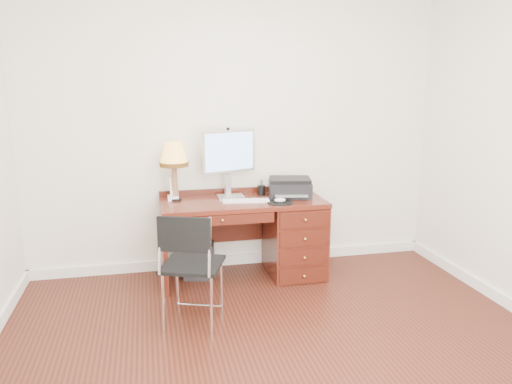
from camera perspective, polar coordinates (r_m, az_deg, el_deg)
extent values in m
plane|color=#34130B|center=(3.61, 3.03, -17.82)|extent=(4.00, 4.00, 0.00)
plane|color=silver|center=(4.84, -2.36, 6.95)|extent=(4.00, 0.00, 4.00)
cube|color=white|center=(5.12, -2.20, -7.69)|extent=(4.00, 0.03, 0.10)
cube|color=#5A1D13|center=(4.60, -1.51, -1.18)|extent=(1.50, 0.65, 0.04)
cube|color=#5A1D13|center=(4.82, 4.38, -5.20)|extent=(0.50, 0.61, 0.71)
cube|color=#5A1D13|center=(4.63, -10.43, -6.14)|extent=(0.04, 0.61, 0.71)
cube|color=#47170E|center=(4.92, -4.90, -3.56)|extent=(0.96, 0.03, 0.39)
cube|color=#47170E|center=(4.29, -3.87, -3.20)|extent=(0.91, 0.03, 0.09)
sphere|color=#BF8C3F|center=(4.52, 5.61, -6.45)|extent=(0.03, 0.03, 0.03)
cube|color=silver|center=(4.72, -2.92, -0.49)|extent=(0.28, 0.24, 0.02)
cube|color=silver|center=(4.75, -3.05, 0.91)|extent=(0.06, 0.05, 0.20)
cube|color=silver|center=(4.67, -3.05, 4.67)|extent=(0.53, 0.22, 0.39)
cube|color=#4C8CF2|center=(4.65, -3.00, 4.63)|extent=(0.48, 0.17, 0.35)
cube|color=white|center=(4.54, -1.17, -1.00)|extent=(0.43, 0.18, 0.02)
cylinder|color=black|center=(4.50, 2.76, -1.22)|extent=(0.23, 0.23, 0.01)
ellipsoid|color=white|center=(4.49, 2.76, -0.93)|extent=(0.10, 0.07, 0.04)
cube|color=black|center=(4.75, 3.89, 0.35)|extent=(0.45, 0.38, 0.14)
cube|color=black|center=(4.73, 3.91, 1.40)|extent=(0.43, 0.36, 0.04)
cylinder|color=black|center=(4.65, -9.20, -0.81)|extent=(0.11, 0.11, 0.02)
cone|color=#8F6443|center=(4.62, -9.28, 1.23)|extent=(0.07, 0.07, 0.32)
cone|color=#FFBF50|center=(4.57, -9.39, 4.41)|extent=(0.26, 0.26, 0.20)
cylinder|color=#593814|center=(4.59, -9.35, 3.18)|extent=(0.26, 0.26, 0.04)
cube|color=white|center=(4.65, -9.46, -0.67)|extent=(0.10, 0.10, 0.04)
cube|color=white|center=(4.63, -9.50, 0.57)|extent=(0.05, 0.07, 0.17)
cylinder|color=black|center=(4.80, 0.62, 0.21)|extent=(0.07, 0.07, 0.09)
cube|color=black|center=(3.81, -7.26, -8.22)|extent=(0.55, 0.55, 0.03)
cube|color=black|center=(3.52, -7.08, -4.85)|extent=(0.37, 0.16, 0.25)
cylinder|color=silver|center=(4.06, -9.99, -10.63)|extent=(0.02, 0.02, 0.48)
cylinder|color=silver|center=(4.08, -4.85, -10.31)|extent=(0.02, 0.02, 0.48)
cylinder|color=silver|center=(3.73, -9.72, -12.79)|extent=(0.02, 0.02, 0.48)
cylinder|color=silver|center=(3.76, -4.08, -12.42)|extent=(0.02, 0.02, 0.48)
cylinder|color=silver|center=(3.54, -9.97, -6.32)|extent=(0.02, 0.02, 0.42)
cylinder|color=silver|center=(3.57, -4.14, -5.99)|extent=(0.02, 0.02, 0.42)
cube|color=black|center=(4.81, -6.53, -7.74)|extent=(0.32, 0.32, 0.32)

